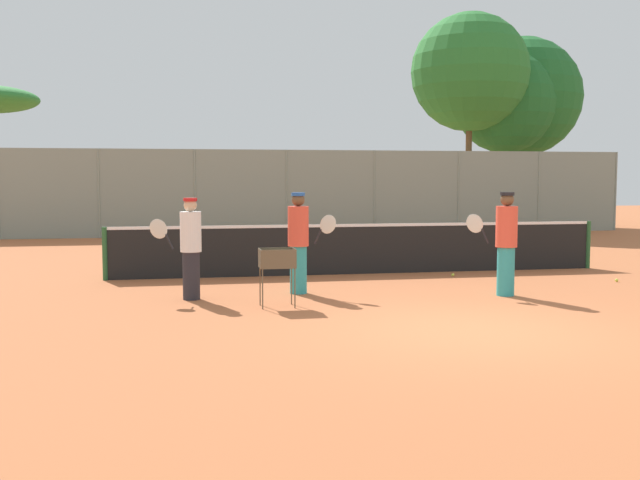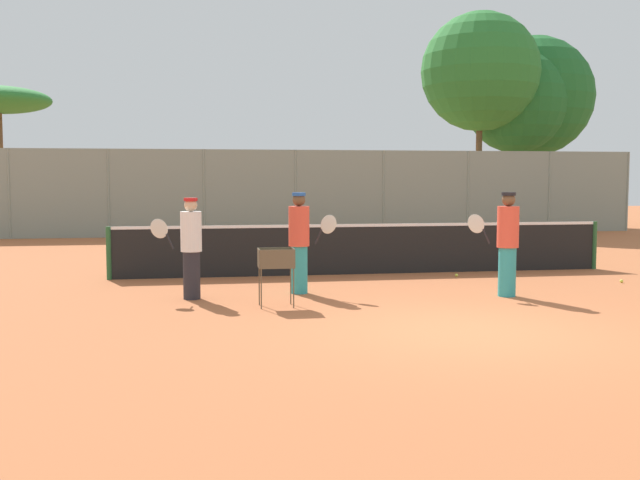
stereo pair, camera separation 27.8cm
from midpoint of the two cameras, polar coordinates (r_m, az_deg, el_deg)
The scene contains 13 objects.
ground_plane at distance 10.30m, azimuth 11.90°, elevation -6.83°, with size 80.00×80.00×0.00m, color #B26038.
tennis_net at distance 15.93m, azimuth 3.95°, elevation -0.61°, with size 10.66×0.10×1.07m.
back_fence at distance 26.59m, azimuth -1.58°, elevation 3.63°, with size 25.79×0.08×3.03m.
tree_0 at distance 33.48m, azimuth 16.14°, elevation 10.44°, with size 5.06×5.06×8.00m.
tree_1 at distance 32.08m, azimuth 15.00°, elevation 10.12°, with size 4.18×4.18×7.24m.
tree_3 at distance 30.49m, azimuth 12.38°, elevation 12.40°, with size 4.61×4.61×8.46m.
player_white_outfit at distance 12.76m, azimuth -9.21°, elevation -0.51°, with size 0.91×0.35×1.71m.
player_red_cap at distance 13.32m, azimuth 14.65°, elevation -0.19°, with size 0.83×0.59×1.80m.
player_yellow_shirt at distance 13.21m, azimuth -0.97°, elevation -0.10°, with size 0.85×0.55×1.79m.
ball_cart at distance 11.87m, azimuth -2.77°, elevation -1.76°, with size 0.56×0.41×0.93m.
tennis_ball_2 at distance 15.82m, azimuth 22.46°, elevation -2.91°, with size 0.07×0.07×0.07m, color #D1E54C.
tennis_ball_3 at distance 15.79m, azimuth 10.86°, elevation -2.65°, with size 0.07×0.07×0.07m, color #D1E54C.
parked_car at distance 30.94m, azimuth -4.46°, elevation 2.20°, with size 4.20×1.70×1.60m.
Camera 2 is at (-3.59, -9.40, 2.06)m, focal length 42.00 mm.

